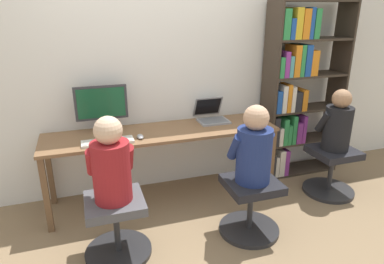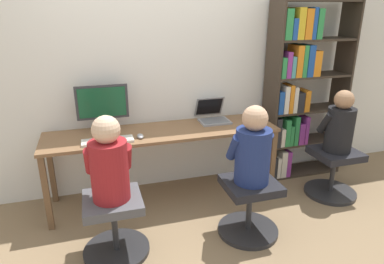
# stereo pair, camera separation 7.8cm
# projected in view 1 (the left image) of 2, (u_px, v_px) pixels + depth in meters

# --- Properties ---
(ground_plane) EXTENTS (14.00, 14.00, 0.00)m
(ground_plane) POSITION_uv_depth(u_px,v_px,m) (172.00, 212.00, 3.29)
(ground_plane) COLOR #846B4C
(wall_back) EXTENTS (10.00, 0.05, 2.60)m
(wall_back) POSITION_uv_depth(u_px,v_px,m) (153.00, 66.00, 3.41)
(wall_back) COLOR silver
(wall_back) RESTS_ON ground_plane
(desk) EXTENTS (2.24, 0.57, 0.73)m
(desk) POSITION_uv_depth(u_px,v_px,m) (163.00, 138.00, 3.32)
(desk) COLOR brown
(desk) RESTS_ON ground_plane
(desktop_monitor) EXTENTS (0.48, 0.19, 0.44)m
(desktop_monitor) POSITION_uv_depth(u_px,v_px,m) (102.00, 107.00, 3.20)
(desktop_monitor) COLOR #333338
(desktop_monitor) RESTS_ON desk
(laptop) EXTENTS (0.31, 0.34, 0.23)m
(laptop) POSITION_uv_depth(u_px,v_px,m) (212.00, 116.00, 3.58)
(laptop) COLOR gray
(laptop) RESTS_ON desk
(keyboard) EXTENTS (0.45, 0.15, 0.03)m
(keyboard) POSITION_uv_depth(u_px,v_px,m) (108.00, 142.00, 3.00)
(keyboard) COLOR silver
(keyboard) RESTS_ON desk
(computer_mouse_by_keyboard) EXTENTS (0.06, 0.11, 0.03)m
(computer_mouse_by_keyboard) POSITION_uv_depth(u_px,v_px,m) (140.00, 137.00, 3.10)
(computer_mouse_by_keyboard) COLOR #99999E
(computer_mouse_by_keyboard) RESTS_ON desk
(office_chair_left) EXTENTS (0.52, 0.52, 0.49)m
(office_chair_left) POSITION_uv_depth(u_px,v_px,m) (116.00, 225.00, 2.65)
(office_chair_left) COLOR #262628
(office_chair_left) RESTS_ON ground_plane
(office_chair_right) EXTENTS (0.52, 0.52, 0.49)m
(office_chair_right) POSITION_uv_depth(u_px,v_px,m) (250.00, 205.00, 2.92)
(office_chair_right) COLOR #262628
(office_chair_right) RESTS_ON ground_plane
(person_at_monitor) EXTENTS (0.34, 0.30, 0.65)m
(person_at_monitor) POSITION_uv_depth(u_px,v_px,m) (111.00, 164.00, 2.47)
(person_at_monitor) COLOR maroon
(person_at_monitor) RESTS_ON office_chair_left
(person_at_laptop) EXTENTS (0.35, 0.31, 0.65)m
(person_at_laptop) POSITION_uv_depth(u_px,v_px,m) (254.00, 148.00, 2.75)
(person_at_laptop) COLOR navy
(person_at_laptop) RESTS_ON office_chair_right
(bookshelf) EXTENTS (0.91, 0.31, 1.93)m
(bookshelf) POSITION_uv_depth(u_px,v_px,m) (295.00, 90.00, 3.74)
(bookshelf) COLOR #382D23
(bookshelf) RESTS_ON ground_plane
(office_chair_side) EXTENTS (0.52, 0.52, 0.49)m
(office_chair_side) POSITION_uv_depth(u_px,v_px,m) (331.00, 169.00, 3.56)
(office_chair_side) COLOR #262628
(office_chair_side) RESTS_ON ground_plane
(person_near_shelf) EXTENTS (0.33, 0.29, 0.62)m
(person_near_shelf) POSITION_uv_depth(u_px,v_px,m) (338.00, 123.00, 3.39)
(person_near_shelf) COLOR black
(person_near_shelf) RESTS_ON office_chair_side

